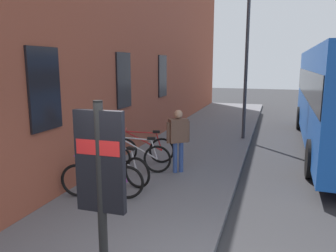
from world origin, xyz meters
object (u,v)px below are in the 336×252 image
Objects in this scene: bicycle_nearest_sign at (102,180)px; transit_info_sign at (101,176)px; bicycle_beside_lamp at (143,150)px; bicycle_under_window at (119,168)px; bicycle_mid_rack at (137,157)px; street_lamp at (247,47)px; pedestrian_near_bus at (178,135)px.

bicycle_nearest_sign is 3.45m from transit_info_sign.
bicycle_under_window is at bearing -177.31° from bicycle_beside_lamp.
bicycle_beside_lamp is at bearing 11.03° from bicycle_mid_rack.
street_lamp reaches higher than bicycle_mid_rack.
pedestrian_near_bus is at bearing -72.81° from bicycle_mid_rack.
bicycle_under_window is at bearing 23.93° from transit_info_sign.
bicycle_mid_rack is 4.98m from transit_info_sign.
transit_info_sign is 0.42× the size of street_lamp.
bicycle_nearest_sign and bicycle_beside_lamp have the same top height.
bicycle_under_window is 1.68m from bicycle_beside_lamp.
bicycle_mid_rack is at bearing -1.08° from bicycle_nearest_sign.
street_lamp is (4.85, -2.23, 2.94)m from bicycle_mid_rack.
pedestrian_near_bus is (0.31, -1.00, 0.60)m from bicycle_mid_rack.
pedestrian_near_bus is at bearing -111.85° from bicycle_beside_lamp.
bicycle_nearest_sign is 7.59m from street_lamp.
bicycle_beside_lamp is 1.38m from pedestrian_near_bus.
transit_info_sign reaches higher than bicycle_under_window.
bicycle_nearest_sign is 0.73× the size of transit_info_sign.
bicycle_nearest_sign and bicycle_mid_rack have the same top height.
street_lamp is at bearing -15.19° from pedestrian_near_bus.
bicycle_mid_rack is at bearing 107.19° from pedestrian_near_bus.
bicycle_beside_lamp is at bearing 2.63° from bicycle_nearest_sign.
pedestrian_near_bus is at bearing 164.81° from street_lamp.
bicycle_nearest_sign is 0.31× the size of street_lamp.
bicycle_under_window is 4.19m from transit_info_sign.
bicycle_nearest_sign is 1.01× the size of bicycle_under_window.
bicycle_nearest_sign is at bearing 178.92° from bicycle_mid_rack.
pedestrian_near_bus is (2.08, -1.03, 0.60)m from bicycle_nearest_sign.
bicycle_mid_rack is 0.31× the size of street_lamp.
bicycle_nearest_sign is 2.40m from pedestrian_near_bus.
pedestrian_near_bus is 0.29× the size of street_lamp.
bicycle_under_window is 1.73m from pedestrian_near_bus.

